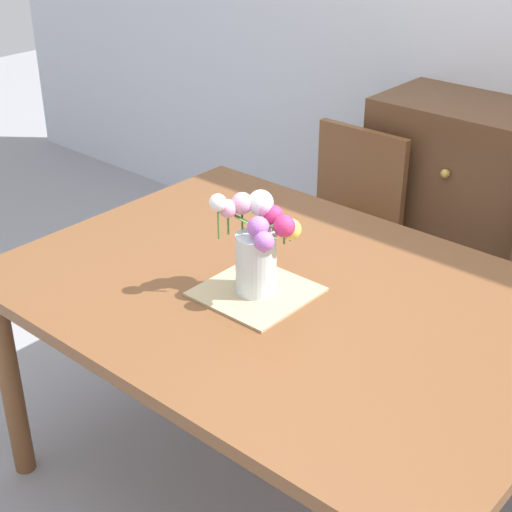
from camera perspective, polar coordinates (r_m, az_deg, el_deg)
ground_plane at (r=2.71m, az=2.05°, el=-16.85°), size 12.00×12.00×0.00m
dining_table at (r=2.27m, az=2.35°, el=-4.30°), size 1.64×1.18×0.78m
chair_left at (r=3.25m, az=6.45°, el=2.49°), size 0.42×0.42×0.90m
placemat at (r=2.21m, az=-0.00°, el=-2.66°), size 0.30×0.30×0.01m
flower_vase at (r=2.14m, az=0.16°, el=1.03°), size 0.21×0.17×0.30m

